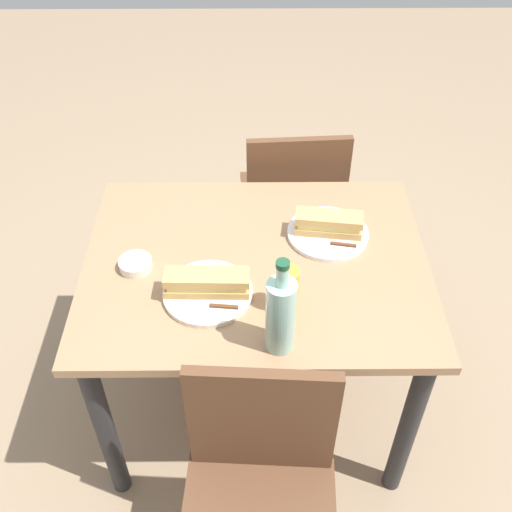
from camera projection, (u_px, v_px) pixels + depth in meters
The scene contains 13 objects.
ground_plane at pixel (256, 398), 2.31m from camera, with size 8.00×8.00×0.00m, color #8C755B.
dining_table at pixel (256, 288), 1.89m from camera, with size 1.05×0.81×0.73m.
chair_far at pixel (260, 489), 1.54m from camera, with size 0.42×0.42×0.85m.
chair_near at pixel (293, 203), 2.42m from camera, with size 0.42×0.42×0.85m.
plate_near at pixel (328, 233), 1.89m from camera, with size 0.26×0.26×0.01m, color white.
baguette_sandwich_near at pixel (329, 223), 1.87m from camera, with size 0.22×0.10×0.07m.
knife_near at pixel (331, 243), 1.84m from camera, with size 0.18×0.04×0.01m.
plate_far at pixel (208, 293), 1.70m from camera, with size 0.26×0.26×0.01m, color silver.
baguette_sandwich_far at pixel (207, 283), 1.68m from camera, with size 0.24×0.08×0.07m.
knife_far at pixel (210, 306), 1.65m from camera, with size 0.18×0.03×0.01m.
water_bottle at pixel (281, 314), 1.49m from camera, with size 0.08×0.08×0.30m.
beer_glass at pixel (287, 290), 1.62m from camera, with size 0.06×0.06×0.14m, color gold.
olive_bowl at pixel (136, 264), 1.78m from camera, with size 0.10×0.10×0.03m, color silver.
Camera 1 is at (0.01, 1.32, 1.98)m, focal length 41.86 mm.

